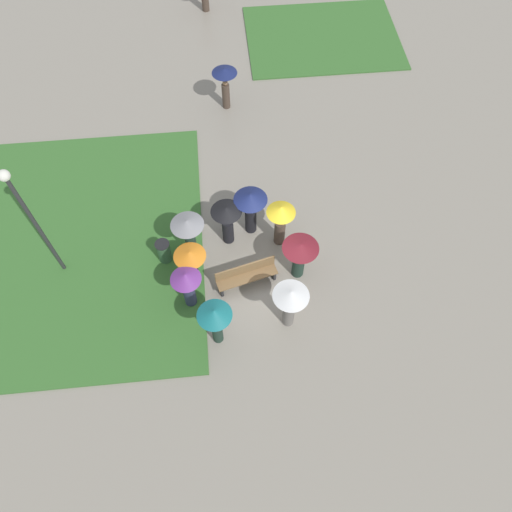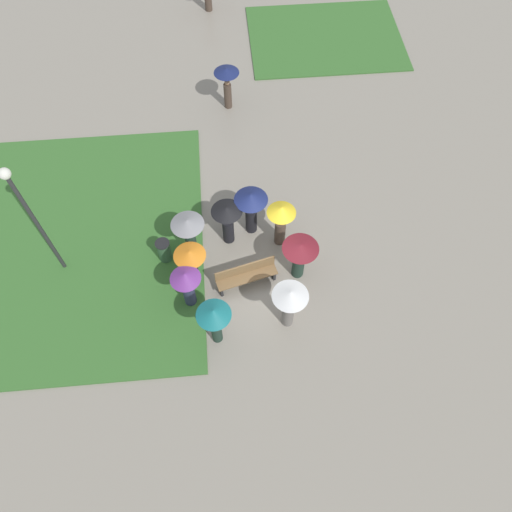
% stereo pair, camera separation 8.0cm
% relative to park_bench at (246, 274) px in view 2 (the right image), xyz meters
% --- Properties ---
extents(ground_plane, '(90.00, 90.00, 0.00)m').
position_rel_park_bench_xyz_m(ground_plane, '(0.51, 0.41, -0.48)').
color(ground_plane, gray).
extents(lawn_patch_near, '(8.44, 9.96, 0.06)m').
position_rel_park_bench_xyz_m(lawn_patch_near, '(-5.59, 1.98, -0.45)').
color(lawn_patch_near, '#386B2D').
rests_on(lawn_patch_near, ground_plane).
extents(lawn_patch_far, '(6.95, 5.26, 0.06)m').
position_rel_park_bench_xyz_m(lawn_patch_far, '(4.61, 12.39, -0.45)').
color(lawn_patch_far, '#386B2D').
rests_on(lawn_patch_far, ground_plane).
extents(park_bench, '(2.02, 0.89, 0.90)m').
position_rel_park_bench_xyz_m(park_bench, '(0.00, 0.00, 0.00)').
color(park_bench, brown).
rests_on(park_bench, ground_plane).
extents(lamp_post, '(0.32, 0.32, 4.85)m').
position_rel_park_bench_xyz_m(lamp_post, '(-5.96, 1.08, 2.60)').
color(lamp_post, '#2D2D30').
rests_on(lamp_post, ground_plane).
extents(trash_bin, '(0.48, 0.48, 0.94)m').
position_rel_park_bench_xyz_m(trash_bin, '(-2.61, 1.12, -0.00)').
color(trash_bin, '#335638').
rests_on(trash_bin, ground_plane).
extents(crowd_person_teal, '(1.01, 1.01, 1.96)m').
position_rel_park_bench_xyz_m(crowd_person_teal, '(-1.03, -1.88, 0.97)').
color(crowd_person_teal, '#1E3328').
rests_on(crowd_person_teal, ground_plane).
extents(crowd_person_purple, '(0.93, 0.93, 1.79)m').
position_rel_park_bench_xyz_m(crowd_person_purple, '(-1.81, -0.57, 0.74)').
color(crowd_person_purple, '#282D47').
rests_on(crowd_person_purple, ground_plane).
extents(crowd_person_grey, '(1.06, 1.06, 1.84)m').
position_rel_park_bench_xyz_m(crowd_person_grey, '(-1.71, 1.30, 0.82)').
color(crowd_person_grey, '#1E3328').
rests_on(crowd_person_grey, ground_plane).
extents(crowd_person_yellow, '(0.94, 0.94, 1.91)m').
position_rel_park_bench_xyz_m(crowd_person_yellow, '(1.25, 1.48, 0.83)').
color(crowd_person_yellow, '#47382D').
rests_on(crowd_person_yellow, ground_plane).
extents(crowd_person_maroon, '(1.14, 1.14, 1.73)m').
position_rel_park_bench_xyz_m(crowd_person_maroon, '(1.70, 0.17, 0.74)').
color(crowd_person_maroon, '#1E3328').
rests_on(crowd_person_maroon, ground_plane).
extents(crowd_person_navy, '(1.10, 1.10, 1.92)m').
position_rel_park_bench_xyz_m(crowd_person_navy, '(0.34, 2.07, 0.89)').
color(crowd_person_navy, black).
rests_on(crowd_person_navy, ground_plane).
extents(crowd_person_white, '(1.07, 1.07, 1.99)m').
position_rel_park_bench_xyz_m(crowd_person_white, '(1.16, -1.52, 0.93)').
color(crowd_person_white, slate).
rests_on(crowd_person_white, ground_plane).
extents(crowd_person_black, '(1.02, 1.02, 1.80)m').
position_rel_park_bench_xyz_m(crowd_person_black, '(-0.46, 1.71, 0.71)').
color(crowd_person_black, black).
rests_on(crowd_person_black, ground_plane).
extents(crowd_person_orange, '(1.00, 1.00, 1.74)m').
position_rel_park_bench_xyz_m(crowd_person_orange, '(-1.67, 0.22, 0.75)').
color(crowd_person_orange, black).
rests_on(crowd_person_orange, ground_plane).
extents(lone_walker_mid_plaza, '(0.99, 0.99, 1.86)m').
position_rel_park_bench_xyz_m(lone_walker_mid_plaza, '(-0.09, 8.27, 0.84)').
color(lone_walker_mid_plaza, '#47382D').
rests_on(lone_walker_mid_plaza, ground_plane).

